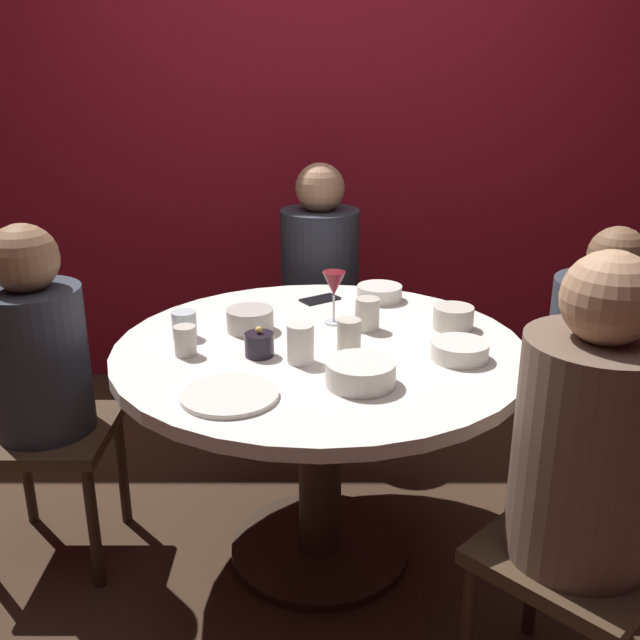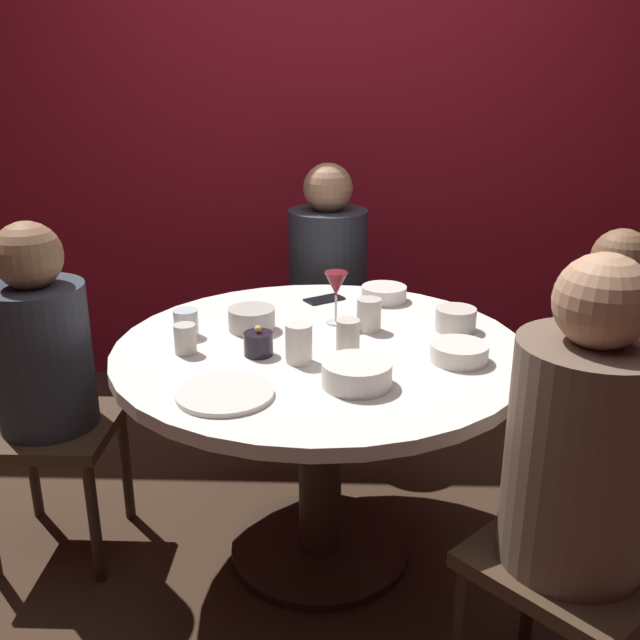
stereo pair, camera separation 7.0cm
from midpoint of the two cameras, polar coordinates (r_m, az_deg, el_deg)
ground_plane at (r=2.58m, az=-0.82°, el=-17.77°), size 8.00×8.00×0.00m
back_wall at (r=3.57m, az=-0.56°, el=15.43°), size 6.00×0.10×2.60m
dining_table at (r=2.27m, az=-0.89°, el=-5.92°), size 1.26×1.26×0.76m
seated_diner_left at (r=2.40m, az=-22.21°, el=-2.93°), size 0.40×0.40×1.13m
seated_diner_back at (r=3.09m, az=-0.63°, el=4.00°), size 0.40×0.40×1.18m
seated_diner_right at (r=2.37m, az=20.66°, el=-3.15°), size 0.40×0.40×1.12m
seated_diner_front_right at (r=1.75m, az=19.34°, el=-9.68°), size 0.57×0.57×1.21m
candle_holder at (r=2.12m, az=-5.78°, el=-1.94°), size 0.09×0.09×0.09m
wine_glass at (r=2.34m, az=0.25°, el=2.71°), size 0.08×0.08×0.18m
dinner_plate at (r=1.88m, az=-8.26°, el=-5.92°), size 0.25×0.25×0.01m
cell_phone at (r=2.61m, az=-0.73°, el=1.65°), size 0.16×0.14×0.01m
bowl_serving_large at (r=2.32m, az=-6.42°, el=0.01°), size 0.15×0.15×0.07m
bowl_salad_center at (r=2.61m, az=3.98°, el=2.16°), size 0.16×0.16×0.05m
bowl_small_white at (r=1.92m, az=2.17°, el=-4.23°), size 0.19×0.19×0.07m
bowl_sauce_side at (r=2.35m, az=9.67°, el=0.18°), size 0.13×0.13×0.07m
bowl_rice_portion at (r=2.12m, az=10.06°, el=-2.40°), size 0.17×0.17×0.05m
cup_near_candle at (r=2.06m, az=-2.54°, el=-1.87°), size 0.08×0.08×0.11m
cup_by_left_diner at (r=2.31m, az=2.90°, el=0.47°), size 0.08×0.08×0.11m
cup_by_right_diner at (r=2.10m, az=1.34°, el=-1.43°), size 0.07×0.07×0.11m
cup_center_front at (r=2.29m, az=-11.56°, el=-0.37°), size 0.08×0.08×0.09m
cup_far_edge at (r=2.15m, az=-11.55°, el=-1.62°), size 0.07×0.07×0.09m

